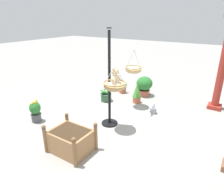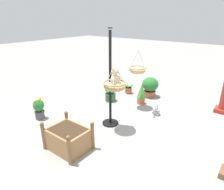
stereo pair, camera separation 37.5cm
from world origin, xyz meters
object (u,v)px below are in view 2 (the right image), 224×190
teddy_bear (115,78)px  potted_plant_bushy_green (128,89)px  watering_can (156,112)px  wooden_planter_box (68,138)px  potted_plant_flowering_red (110,96)px  potted_plant_conical_shrub (141,94)px  hanging_basket_with_teddy (115,86)px  potted_plant_fern_front (39,108)px  display_pole_central (110,97)px  potted_plant_small_succulent (150,86)px  hanging_basket_left_high (137,70)px

teddy_bear → potted_plant_bushy_green: (-2.43, -1.18, -1.24)m
teddy_bear → watering_can: (-1.39, 0.48, -1.29)m
wooden_planter_box → potted_plant_flowering_red: (-2.70, -0.94, -0.09)m
potted_plant_flowering_red → watering_can: 1.75m
potted_plant_conical_shrub → watering_can: 0.95m
hanging_basket_with_teddy → potted_plant_fern_front: 2.38m
display_pole_central → watering_can: (-1.24, 0.76, -0.69)m
potted_plant_small_succulent → display_pole_central: bearing=2.4°
potted_plant_fern_front → wooden_planter_box: bearing=75.9°
wooden_planter_box → potted_plant_conical_shrub: (-3.15, 0.02, 0.09)m
display_pole_central → hanging_basket_with_teddy: 0.49m
potted_plant_conical_shrub → watering_can: potted_plant_conical_shrub is taller
potted_plant_fern_front → hanging_basket_left_high: bearing=143.0°
potted_plant_fern_front → potted_plant_bushy_green: potted_plant_fern_front is taller
hanging_basket_with_teddy → potted_plant_small_succulent: size_ratio=0.85×
teddy_bear → potted_plant_flowering_red: (-1.42, -1.26, -1.22)m
teddy_bear → potted_plant_bushy_green: bearing=-154.1°
teddy_bear → potted_plant_fern_front: bearing=-67.8°
wooden_planter_box → potted_plant_fern_front: 1.80m
display_pole_central → potted_plant_fern_front: display_pole_central is taller
wooden_planter_box → display_pole_central: bearing=177.9°
potted_plant_bushy_green → potted_plant_small_succulent: bearing=103.3°
teddy_bear → potted_plant_small_succulent: 2.83m
potted_plant_bushy_green → potted_plant_fern_front: bearing=-15.1°
potted_plant_bushy_green → watering_can: 1.96m
hanging_basket_with_teddy → potted_plant_fern_front: bearing=-67.6°
hanging_basket_left_high → wooden_planter_box: size_ratio=0.77×
potted_plant_fern_front → potted_plant_conical_shrub: bearing=146.9°
hanging_basket_with_teddy → potted_plant_bushy_green: hanging_basket_with_teddy is taller
hanging_basket_left_high → display_pole_central: bearing=0.8°
watering_can → potted_plant_bushy_green: bearing=-122.0°
hanging_basket_left_high → potted_plant_conical_shrub: 0.95m
teddy_bear → watering_can: size_ratio=1.31×
hanging_basket_left_high → watering_can: bearing=81.5°
teddy_bear → wooden_planter_box: 1.74m
potted_plant_small_succulent → potted_plant_conical_shrub: (0.76, 0.07, -0.05)m
hanging_basket_left_high → potted_plant_bushy_green: size_ratio=1.71×
teddy_bear → potted_plant_fern_front: 2.48m
potted_plant_small_succulent → potted_plant_conical_shrub: 0.76m
hanging_basket_with_teddy → potted_plant_conical_shrub: bearing=-171.5°
hanging_basket_left_high → potted_plant_small_succulent: bearing=-175.7°
potted_plant_flowering_red → display_pole_central: bearing=37.9°
watering_can → wooden_planter_box: bearing=-16.8°
hanging_basket_with_teddy → hanging_basket_left_high: bearing=-169.9°
potted_plant_conical_shrub → display_pole_central: bearing=1.0°
hanging_basket_left_high → watering_can: hanging_basket_left_high is taller
potted_plant_conical_shrub → watering_can: (0.47, 0.79, -0.25)m
hanging_basket_with_teddy → potted_plant_small_succulent: (-2.62, -0.35, -0.79)m
teddy_bear → potted_plant_fern_front: (0.84, -2.07, -1.07)m
potted_plant_flowering_red → potted_plant_small_succulent: size_ratio=0.61×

